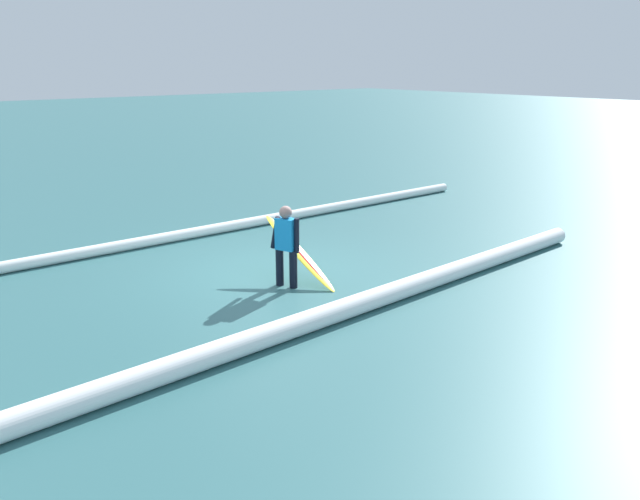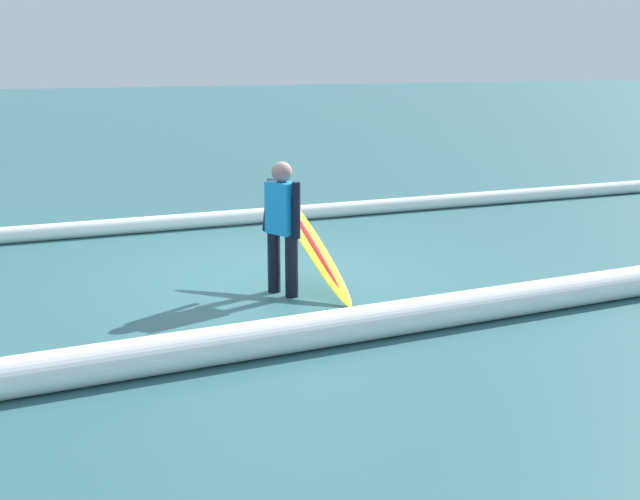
{
  "view_description": "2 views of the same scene",
  "coord_description": "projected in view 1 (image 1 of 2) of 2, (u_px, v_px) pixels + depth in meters",
  "views": [
    {
      "loc": [
        6.42,
        9.3,
        3.77
      ],
      "look_at": [
        0.09,
        1.63,
        0.82
      ],
      "focal_mm": 35.62,
      "sensor_mm": 36.0,
      "label": 1
    },
    {
      "loc": [
        3.45,
        9.17,
        2.53
      ],
      "look_at": [
        -0.0,
        1.37,
        0.57
      ],
      "focal_mm": 48.02,
      "sensor_mm": 36.0,
      "label": 2
    }
  ],
  "objects": [
    {
      "name": "wave_crest_foreground",
      "position": [
        182.0,
        235.0,
        13.94
      ],
      "size": [
        17.49,
        0.39,
        0.23
      ],
      "primitive_type": "cylinder",
      "rotation": [
        0.0,
        1.57,
        -0.01
      ],
      "color": "white",
      "rests_on": "ground_plane"
    },
    {
      "name": "wave_crest_midground",
      "position": [
        310.0,
        321.0,
        9.2
      ],
      "size": [
        14.23,
        0.86,
        0.32
      ],
      "primitive_type": "cylinder",
      "rotation": [
        0.0,
        1.57,
        0.04
      ],
      "color": "white",
      "rests_on": "ground_plane"
    },
    {
      "name": "ground_plane",
      "position": [
        268.0,
        272.0,
        11.86
      ],
      "size": [
        121.04,
        121.04,
        0.0
      ],
      "primitive_type": "plane",
      "color": "#316367"
    },
    {
      "name": "surfer",
      "position": [
        286.0,
        242.0,
        10.87
      ],
      "size": [
        0.31,
        0.58,
        1.44
      ],
      "rotation": [
        0.0,
        0.0,
        1.94
      ],
      "color": "black",
      "rests_on": "ground_plane"
    },
    {
      "name": "surfboard",
      "position": [
        299.0,
        252.0,
        11.3
      ],
      "size": [
        0.36,
        1.86,
        1.05
      ],
      "color": "yellow",
      "rests_on": "ground_plane"
    }
  ]
}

